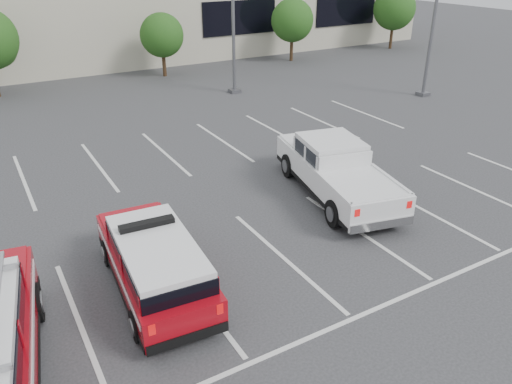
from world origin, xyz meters
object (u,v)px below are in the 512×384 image
tree_mid_right (163,37)px  fire_chief_suv (155,266)px  tree_right (293,22)px  tree_far_right (395,10)px  white_pickup (335,175)px

tree_mid_right → fire_chief_suv: size_ratio=0.79×
tree_right → fire_chief_suv: bearing=-130.6°
tree_right → tree_far_right: tree_far_right is taller
tree_far_right → fire_chief_suv: size_ratio=0.96×
fire_chief_suv → tree_mid_right: bearing=72.6°
fire_chief_suv → white_pickup: size_ratio=0.80×
tree_mid_right → white_pickup: (-1.46, -19.61, -1.77)m
tree_mid_right → fire_chief_suv: 23.34m
tree_far_right → white_pickup: 29.16m
tree_far_right → white_pickup: bearing=-137.6°
tree_right → tree_far_right: (10.00, 0.00, 0.27)m
tree_mid_right → tree_far_right: tree_far_right is taller
tree_far_right → fire_chief_suv: tree_far_right is taller
tree_right → white_pickup: tree_right is taller
tree_mid_right → tree_right: bearing=0.0°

